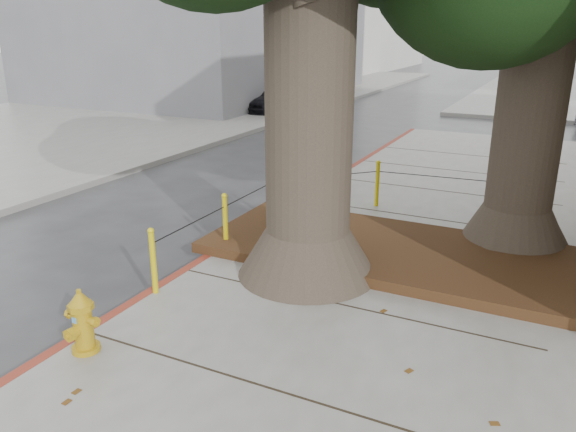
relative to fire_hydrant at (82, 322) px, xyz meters
name	(u,v)px	position (x,y,z in m)	size (l,w,h in m)	color
ground	(227,387)	(1.67, 0.31, -0.52)	(140.00, 140.00, 0.00)	#28282B
sidewalk_opposite	(46,129)	(-12.33, 10.31, -0.44)	(14.00, 60.00, 0.15)	slate
curb_red	(204,262)	(-0.33, 2.81, -0.44)	(0.14, 26.00, 0.16)	maroon
planter_bed	(409,254)	(2.57, 4.21, -0.29)	(6.40, 2.60, 0.16)	black
bollard_ring	(318,204)	(0.80, 4.68, 0.14)	(3.79, 5.39, 0.95)	#D3BD0B
fire_hydrant	(82,322)	(0.00, 0.00, 0.00)	(0.40, 0.35, 0.76)	#C09513
car_dark	(280,99)	(-6.84, 18.13, 0.07)	(1.66, 4.09, 1.19)	black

